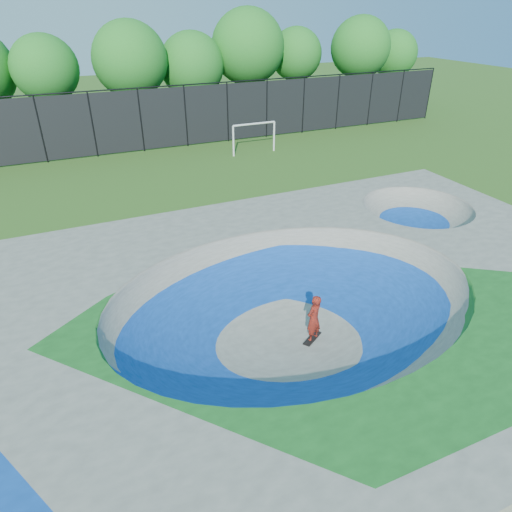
{
  "coord_description": "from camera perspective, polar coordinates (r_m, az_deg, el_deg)",
  "views": [
    {
      "loc": [
        -5.45,
        -9.43,
        8.69
      ],
      "look_at": [
        0.11,
        3.0,
        1.1
      ],
      "focal_mm": 32.0,
      "sensor_mm": 36.0,
      "label": 1
    }
  ],
  "objects": [
    {
      "name": "ground",
      "position": [
        13.93,
        4.69,
        -9.57
      ],
      "size": [
        120.0,
        120.0,
        0.0
      ],
      "primitive_type": "plane",
      "color": "#2B5216",
      "rests_on": "ground"
    },
    {
      "name": "skate_deck",
      "position": [
        13.48,
        4.82,
        -7.08
      ],
      "size": [
        22.0,
        14.0,
        1.5
      ],
      "primitive_type": "cube",
      "color": "gray",
      "rests_on": "ground"
    },
    {
      "name": "skater",
      "position": [
        13.3,
        7.23,
        -7.75
      ],
      "size": [
        0.65,
        0.55,
        1.52
      ],
      "primitive_type": "imported",
      "rotation": [
        0.0,
        0.0,
        3.55
      ],
      "color": "red",
      "rests_on": "ground"
    },
    {
      "name": "skateboard",
      "position": [
        13.75,
        7.04,
        -10.2
      ],
      "size": [
        0.78,
        0.6,
        0.05
      ],
      "primitive_type": "cube",
      "rotation": [
        0.0,
        0.0,
        0.56
      ],
      "color": "black",
      "rests_on": "ground"
    },
    {
      "name": "soccer_goal",
      "position": [
        30.35,
        -0.24,
        15.19
      ],
      "size": [
        3.0,
        0.12,
        1.98
      ],
      "color": "silver",
      "rests_on": "ground"
    },
    {
      "name": "fence",
      "position": [
        31.61,
        -14.21,
        16.27
      ],
      "size": [
        48.09,
        0.09,
        4.04
      ],
      "color": "black",
      "rests_on": "ground"
    },
    {
      "name": "treeline",
      "position": [
        36.23,
        -14.09,
        22.59
      ],
      "size": [
        53.15,
        7.07,
        8.51
      ],
      "color": "#403120",
      "rests_on": "ground"
    }
  ]
}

